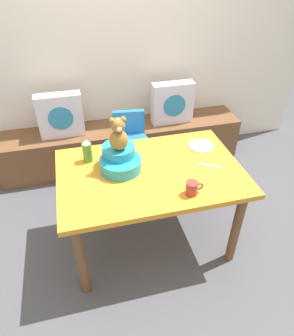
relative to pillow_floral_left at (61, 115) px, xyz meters
The scene contains 13 objects.
ground_plane 1.49m from the pillow_floral_left, 62.31° to the right, with size 8.00×8.00×0.00m, color #4C4C51.
back_wall 0.92m from the pillow_floral_left, 25.37° to the left, with size 4.40×0.10×2.60m, color silver.
window_bench 0.76m from the pillow_floral_left, ahead, with size 2.60×0.44×0.46m, color brown.
pillow_floral_left is the anchor object (origin of this frame).
pillow_floral_right 1.16m from the pillow_floral_left, ahead, with size 0.44×0.15×0.44m.
dining_table 1.32m from the pillow_floral_left, 62.31° to the right, with size 1.33×0.88×0.74m.
highchair 0.76m from the pillow_floral_left, 34.10° to the right, with size 0.35×0.48×0.79m.
infant_seat_teal 1.16m from the pillow_floral_left, 69.18° to the right, with size 0.30×0.33×0.16m.
teddy_bear 1.20m from the pillow_floral_left, 69.19° to the right, with size 0.13×0.12×0.25m.
ketchup_bottle 0.96m from the pillow_floral_left, 78.39° to the right, with size 0.07×0.07×0.18m.
coffee_mug 1.69m from the pillow_floral_left, 61.23° to the right, with size 0.12×0.08×0.09m.
dinner_plate_near 1.45m from the pillow_floral_left, 41.34° to the right, with size 0.20×0.20×0.01m, color white.
table_fork 1.61m from the pillow_floral_left, 49.34° to the right, with size 0.02×0.17×0.01m, color silver.
Camera 1 is at (-0.46, -1.71, 2.08)m, focal length 32.88 mm.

